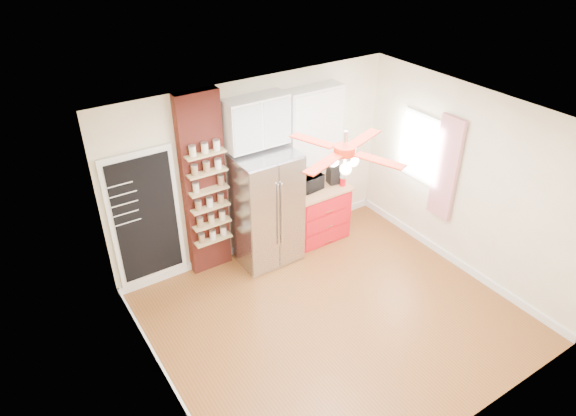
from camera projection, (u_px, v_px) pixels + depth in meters
floor at (334, 318)px, 6.76m from camera, size 4.50×4.50×0.00m
ceiling at (346, 127)px, 5.35m from camera, size 4.50×4.50×0.00m
wall_back at (255, 169)px, 7.49m from camera, size 4.50×0.02×2.70m
wall_front at (476, 338)px, 4.63m from camera, size 4.50×0.02×2.70m
wall_left at (158, 304)px, 5.01m from camera, size 0.02×4.00×2.70m
wall_right at (468, 183)px, 7.11m from camera, size 0.02×4.00×2.70m
chalkboard at (146, 219)px, 6.80m from camera, size 0.95×0.05×1.95m
brick_pillar at (204, 186)px, 7.03m from camera, size 0.60×0.16×2.70m
fridge at (266, 208)px, 7.45m from camera, size 0.90×0.70×1.75m
upper_glass_cabinet at (256, 122)px, 6.92m from camera, size 0.90×0.35×0.70m
red_cabinet at (317, 212)px, 8.16m from camera, size 0.94×0.64×0.90m
upper_shelf_unit at (313, 125)px, 7.53m from camera, size 0.90×0.30×1.15m
window at (421, 148)px, 7.64m from camera, size 0.04×0.75×1.05m
curtain at (446, 169)px, 7.27m from camera, size 0.06×0.40×1.55m
ceiling_fan at (345, 151)px, 5.50m from camera, size 1.40×1.40×0.44m
toaster_oven at (308, 183)px, 7.81m from camera, size 0.47×0.35×0.24m
coffee_maker at (333, 174)px, 7.98m from camera, size 0.19×0.20×0.30m
canister_left at (343, 182)px, 7.95m from camera, size 0.13×0.13×0.13m
canister_right at (336, 179)px, 8.03m from camera, size 0.12×0.12×0.13m
pantry_jar_oats at (196, 188)px, 6.82m from camera, size 0.09×0.09×0.13m
pantry_jar_beans at (221, 181)px, 6.98m from camera, size 0.10×0.10×0.14m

